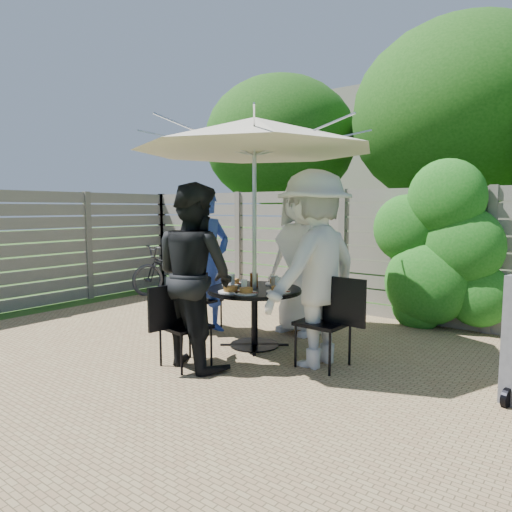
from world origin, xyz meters
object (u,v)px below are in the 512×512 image
Objects in this scene: plate_front at (230,290)px; plate_extra at (246,292)px; bicycle at (177,269)px; glass_left at (232,280)px; chair_right at (324,341)px; chair_back at (308,312)px; syrup_jug at (254,280)px; coffee_cup at (274,282)px; person_right at (314,269)px; plate_left at (233,282)px; chair_left at (201,312)px; chair_front at (185,343)px; glass_right at (278,284)px; person_left at (207,262)px; person_back at (302,259)px; plate_right at (278,290)px; person_front at (195,276)px; glass_front at (244,286)px; umbrella at (254,135)px; plate_back at (276,282)px; patio_table at (254,306)px.

plate_extra is at bearing 10.72° from plate_front.
glass_left is at bearing -16.17° from bicycle.
plate_extra is (-0.82, -0.19, 0.42)m from chair_right.
chair_back is 5.89× the size of glass_left.
syrup_jug is (-0.18, -0.90, 0.51)m from chair_back.
glass_left is 0.48m from coffee_cup.
plate_left is at bearing -90.00° from person_right.
chair_left is 1.36m from chair_front.
chair_back reaches higher than glass_left.
chair_back is 5.89× the size of glass_right.
chair_back is 0.46× the size of person_left.
glass_left is 0.25m from syrup_jug.
bicycle is (-3.28, 0.95, -0.49)m from person_back.
chair_back is at bearing 82.28° from plate_front.
person_left is 12.86× the size of glass_right.
coffee_cup is at bearing 132.05° from plate_right.
person_left is at bearing -135.00° from person_back.
plate_extra is 2.00× the size of coffee_cup.
person_front is 0.60m from glass_front.
glass_front is (-0.04, -1.09, -0.20)m from person_back.
glass_front is 0.88× the size of syrup_jug.
chair_right is 1.32m from glass_left.
umbrella reaches higher than syrup_jug.
chair_right is 1.11m from plate_back.
patio_table is 0.42m from plate_extra.
glass_front is at bearing -7.79° from chair_front.
person_back is 0.97× the size of person_right.
person_right is at bearing -9.01° from bicycle.
glass_left is at bearing -12.70° from chair_back.
patio_table is at bearing 172.29° from plate_right.
bicycle is (-3.04, 2.73, 0.19)m from chair_front.
person_back reaches higher than person_front.
chair_front is (0.83, -1.08, 0.01)m from chair_left.
chair_back is 1.05m from syrup_jug.
coffee_cup is at bearing -9.17° from bicycle.
person_left reaches higher than plate_right.
plate_left is 1.62× the size of syrup_jug.
bicycle is at bearing 145.72° from plate_front.
chair_left is 0.46× the size of person_left.
chair_back is 0.90m from coffee_cup.
bicycle reaches higher than plate_right.
glass_left is at bearing -165.71° from umbrella.
plate_extra is (0.14, -0.32, -1.65)m from umbrella.
glass_right is (0.27, 0.07, 0.27)m from patio_table.
umbrella reaches higher than chair_back.
chair_left is at bearing 172.37° from umbrella.
umbrella is 1.64× the size of person_left.
glass_front is (-0.89, -0.14, 0.47)m from chair_right.
chair_right is at bearing 13.28° from plate_extra.
plate_back is 1.00× the size of plate_front.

